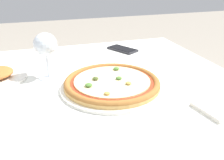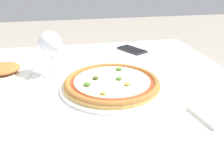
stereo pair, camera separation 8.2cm
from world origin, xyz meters
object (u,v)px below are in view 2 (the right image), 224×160
wine_glass_far_left (50,44)px  side_plate (3,71)px  pizza_plate (112,84)px  cell_phone (132,50)px  dining_table (63,106)px

wine_glass_far_left → side_plate: (-0.18, 0.04, -0.10)m
pizza_plate → wine_glass_far_left: bearing=141.4°
wine_glass_far_left → side_plate: size_ratio=0.77×
cell_phone → wine_glass_far_left: bearing=-148.2°
dining_table → side_plate: (-0.21, 0.14, 0.10)m
wine_glass_far_left → pizza_plate: bearing=-38.6°
wine_glass_far_left → cell_phone: (0.37, 0.23, -0.11)m
pizza_plate → side_plate: same height
cell_phone → side_plate: side_plate is taller
dining_table → pizza_plate: bearing=-19.1°
side_plate → pizza_plate: bearing=-27.1°
pizza_plate → cell_phone: size_ratio=2.16×
pizza_plate → cell_phone: (0.17, 0.38, -0.01)m
pizza_plate → side_plate: (-0.38, 0.19, -0.00)m
dining_table → cell_phone: size_ratio=8.10×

